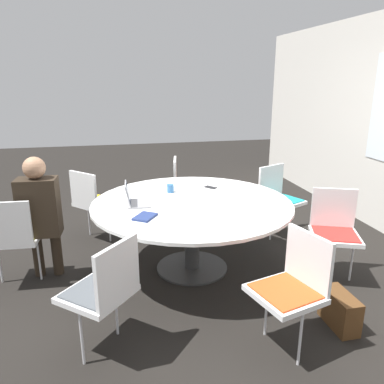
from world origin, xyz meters
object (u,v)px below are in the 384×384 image
at_px(chair_5, 185,184).
at_px(laptop, 134,199).
at_px(handbag, 340,310).
at_px(chair_1, 104,287).
at_px(person_0, 40,210).
at_px(chair_0, 13,234).
at_px(chair_4, 278,195).
at_px(chair_3, 334,227).
at_px(chair_2, 293,282).
at_px(chair_6, 93,199).
at_px(cell_phone, 211,187).
at_px(spiral_notebook, 145,217).
at_px(coffee_cup, 170,188).

distance_m(chair_5, laptop, 1.55).
relative_size(laptop, handbag, 0.83).
relative_size(chair_1, person_0, 0.71).
bearing_deg(person_0, handbag, -24.83).
bearing_deg(chair_0, chair_4, 15.24).
xyz_separation_m(chair_0, chair_3, (0.48, 2.99, 0.00)).
bearing_deg(chair_2, chair_0, 41.96).
height_order(chair_1, chair_5, same).
xyz_separation_m(chair_2, chair_6, (-2.26, -1.43, 0.00)).
relative_size(cell_phone, handbag, 0.42).
height_order(chair_5, spiral_notebook, chair_5).
distance_m(chair_3, cell_phone, 1.35).
distance_m(chair_0, cell_phone, 2.04).
relative_size(chair_0, handbag, 2.43).
relative_size(chair_3, coffee_cup, 9.74).
xyz_separation_m(chair_1, spiral_notebook, (-0.74, 0.36, 0.21)).
height_order(chair_0, handbag, chair_0).
bearing_deg(chair_0, chair_3, -5.59).
bearing_deg(spiral_notebook, chair_6, -158.94).
height_order(chair_0, chair_2, same).
relative_size(laptop, coffee_cup, 3.33).
distance_m(chair_0, chair_6, 1.15).
relative_size(chair_0, chair_4, 1.00).
bearing_deg(chair_6, cell_phone, 25.17).
distance_m(chair_6, person_0, 0.98).
bearing_deg(cell_phone, chair_3, 48.46).
relative_size(chair_5, coffee_cup, 9.74).
height_order(chair_4, spiral_notebook, chair_4).
bearing_deg(chair_4, chair_1, 14.99).
distance_m(coffee_cup, handbag, 1.99).
height_order(chair_3, coffee_cup, chair_3).
bearing_deg(chair_4, spiral_notebook, 5.14).
bearing_deg(chair_2, laptop, 20.92).
xyz_separation_m(chair_0, person_0, (-0.07, 0.24, 0.19)).
distance_m(chair_2, chair_3, 1.23).
xyz_separation_m(chair_5, person_0, (1.26, -1.63, 0.19)).
bearing_deg(chair_0, handbag, -21.33).
height_order(chair_6, coffee_cup, chair_6).
relative_size(chair_0, person_0, 0.71).
xyz_separation_m(chair_4, coffee_cup, (0.28, -1.38, 0.25)).
distance_m(chair_2, cell_phone, 1.77).
bearing_deg(spiral_notebook, chair_0, -107.98).
distance_m(chair_4, chair_6, 2.24).
bearing_deg(chair_1, spiral_notebook, 15.12).
bearing_deg(chair_3, person_0, 10.25).
height_order(chair_0, spiral_notebook, chair_0).
bearing_deg(chair_4, laptop, -6.02).
relative_size(chair_1, chair_6, 1.00).
xyz_separation_m(chair_3, chair_4, (-1.08, -0.08, 0.00)).
distance_m(chair_0, chair_3, 3.03).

